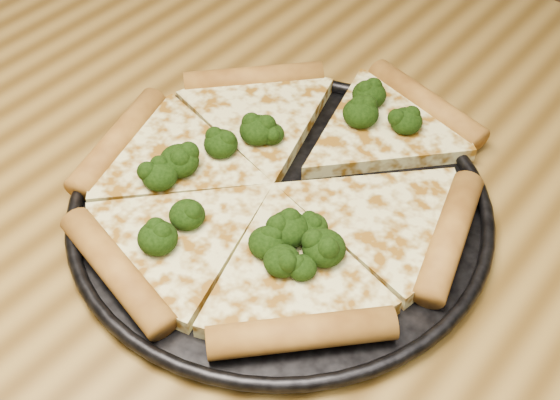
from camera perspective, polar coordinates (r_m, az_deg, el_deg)
The scene contains 4 objects.
dining_table at distance 0.70m, azimuth 2.39°, elevation -7.70°, with size 1.20×0.90×0.75m.
pizza_pan at distance 0.64m, azimuth 0.00°, elevation -0.53°, with size 0.34×0.34×0.02m.
pizza at distance 0.64m, azimuth -0.11°, elevation 1.25°, with size 0.34×0.37×0.03m.
broccoli_florets at distance 0.63m, azimuth -0.58°, elevation 1.50°, with size 0.18×0.27×0.02m.
Camera 1 is at (0.24, -0.34, 1.22)m, focal length 50.17 mm.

